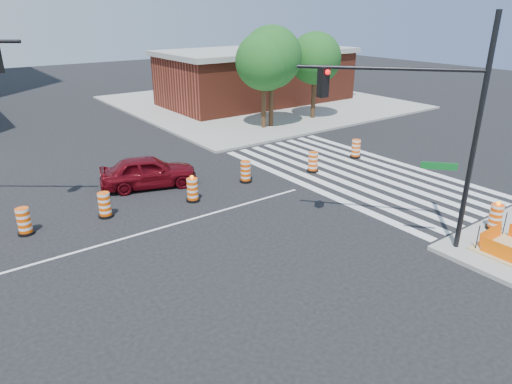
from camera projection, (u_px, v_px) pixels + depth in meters
ground at (154, 230)px, 17.20m from camera, size 120.00×120.00×0.00m
sidewalk_ne at (257, 102)px, 40.51m from camera, size 22.00×22.00×0.15m
crosswalk_east at (354, 173)px, 23.19m from camera, size 6.75×13.50×0.01m
lane_centerline at (154, 230)px, 17.20m from camera, size 14.00×0.12×0.01m
brick_storefront at (257, 76)px, 39.68m from camera, size 16.50×8.50×4.60m
red_coupe at (149, 172)px, 21.15m from camera, size 4.70×2.99×1.49m
signal_pole_se at (426, 114)px, 14.34m from camera, size 3.93×4.37×7.60m
pit_drum at (495, 218)px, 16.78m from camera, size 0.57×0.57×1.12m
tree_north_c at (264, 65)px, 30.11m from camera, size 3.83×3.81×6.48m
tree_north_d at (272, 60)px, 30.39m from camera, size 4.03×4.03×6.84m
tree_north_e at (315, 61)px, 32.96m from camera, size 3.74×3.73×6.33m
median_drum_2 at (24, 222)px, 16.73m from camera, size 0.60×0.60×1.02m
median_drum_3 at (105, 206)px, 18.13m from camera, size 0.60×0.60×1.02m
median_drum_4 at (193, 190)px, 19.64m from camera, size 0.60×0.60×1.18m
median_drum_5 at (246, 172)px, 21.85m from camera, size 0.60×0.60×1.02m
median_drum_6 at (313, 163)px, 23.23m from camera, size 0.60×0.60×1.02m
median_drum_7 at (356, 149)px, 25.44m from camera, size 0.60×0.60×1.02m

